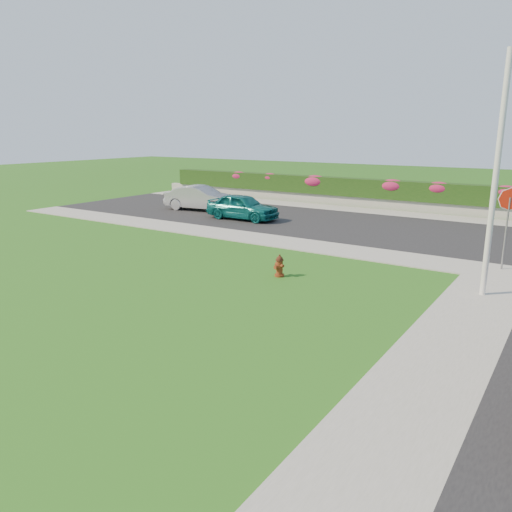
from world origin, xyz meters
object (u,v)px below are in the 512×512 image
Objects in this scene: utility_pole at (496,179)px; stop_sign at (509,209)px; sedan_teal at (242,207)px; fire_hydrant at (279,266)px; sedan_silver at (201,198)px.

stop_sign is at bearing 89.27° from utility_pole.
sedan_teal is at bearing 161.93° from stop_sign.
stop_sign reaches higher than sedan_teal.
fire_hydrant is 0.17× the size of sedan_silver.
utility_pole is at bearing 33.75° from fire_hydrant.
fire_hydrant is 0.26× the size of stop_sign.
utility_pole is at bearing -117.66° from sedan_teal.
utility_pole reaches higher than sedan_teal.
sedan_silver reaches higher than fire_hydrant.
utility_pole is (5.78, 1.51, 2.95)m from fire_hydrant.
sedan_teal is at bearing 153.28° from utility_pole.
fire_hydrant is at bearing -139.19° from sedan_silver.
sedan_silver is 17.28m from stop_sign.
sedan_silver is (-10.83, 9.18, 0.41)m from fire_hydrant.
sedan_teal is at bearing -116.70° from sedan_silver.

